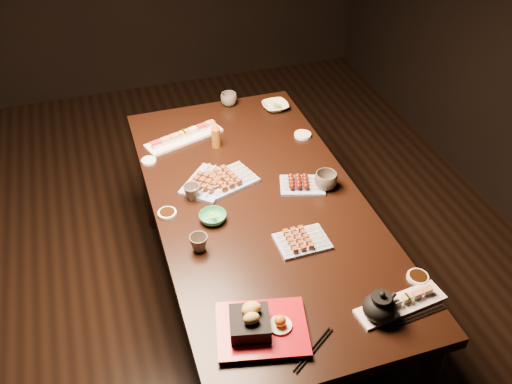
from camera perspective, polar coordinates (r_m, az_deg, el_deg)
ground at (r=3.04m, az=-6.11°, el=-11.89°), size 5.00×5.00×0.00m
dining_table at (r=2.74m, az=0.32°, el=-7.08°), size 0.99×1.84×0.75m
sushi_platter_near at (r=2.12m, az=14.32°, el=-10.59°), size 0.35×0.14×0.04m
sushi_platter_far at (r=2.89m, az=-7.23°, el=5.67°), size 0.41×0.23×0.05m
yakitori_plate_center at (r=2.58m, az=-2.84°, el=1.57°), size 0.28×0.24×0.06m
yakitori_plate_right at (r=2.28m, az=4.67°, el=-4.62°), size 0.21×0.15×0.05m
yakitori_plate_left at (r=2.57m, az=-4.86°, el=1.29°), size 0.29×0.30×0.06m
tsukune_plate at (r=2.56m, az=4.66°, el=0.99°), size 0.23×0.19×0.05m
edamame_bowl_green at (r=2.38m, az=-4.34°, el=-2.56°), size 0.13×0.13×0.04m
edamame_bowl_cream at (r=3.12m, az=1.94°, el=8.57°), size 0.14×0.14×0.03m
tempura_tray at (r=1.96m, az=0.60°, el=-12.84°), size 0.35×0.31×0.11m
teacup_near_left at (r=2.25m, az=-5.74°, el=-5.11°), size 0.07×0.07×0.07m
teacup_mid_right at (r=2.56m, az=7.00°, el=1.13°), size 0.10×0.10×0.08m
teacup_far_left at (r=2.50m, az=-6.42°, el=-0.01°), size 0.08×0.08×0.07m
teacup_far_right at (r=3.15m, az=-2.73°, el=9.24°), size 0.09×0.09×0.07m
teapot at (r=2.04m, az=12.31°, el=-10.97°), size 0.18×0.18×0.12m
condiment_bottle at (r=2.80m, az=-4.05°, el=5.74°), size 0.05×0.05×0.14m
sauce_dish_west at (r=2.44m, az=-8.87°, el=-2.12°), size 0.11×0.11×0.01m
sauce_dish_east at (r=2.91m, az=4.69°, el=5.70°), size 0.11×0.11×0.01m
sauce_dish_se at (r=2.24m, az=15.86°, el=-8.19°), size 0.10×0.10×0.01m
sauce_dish_nw at (r=2.76m, az=-10.68°, el=3.08°), size 0.08×0.08×0.01m
chopsticks_near at (r=1.96m, az=5.75°, el=-15.41°), size 0.19×0.14×0.01m
chopsticks_se at (r=2.12m, az=16.04°, el=-11.79°), size 0.21×0.04×0.01m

